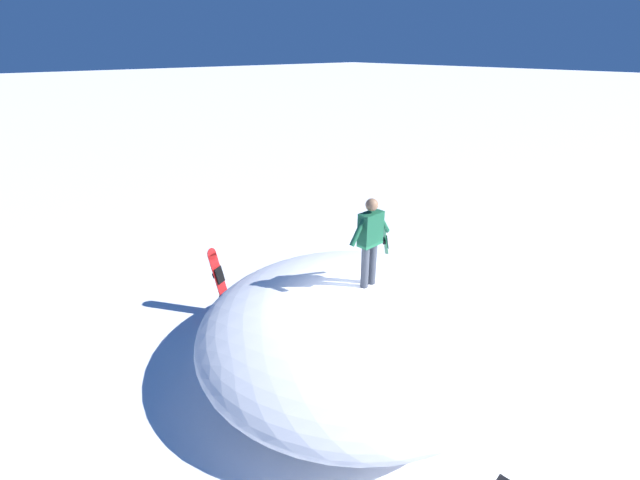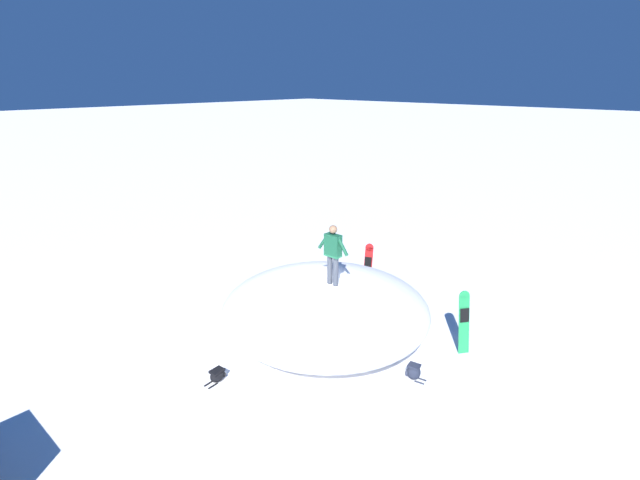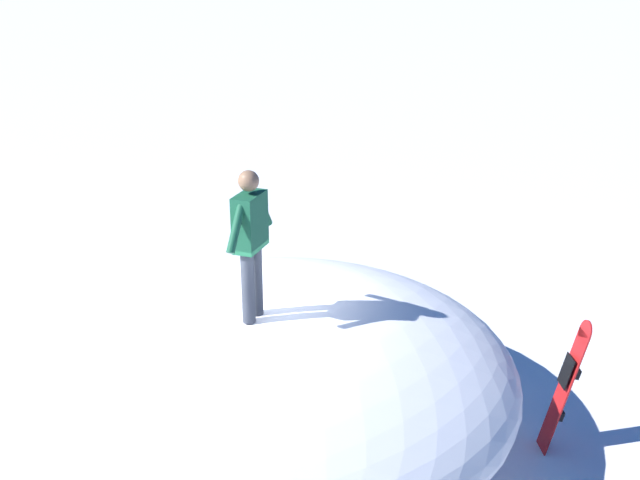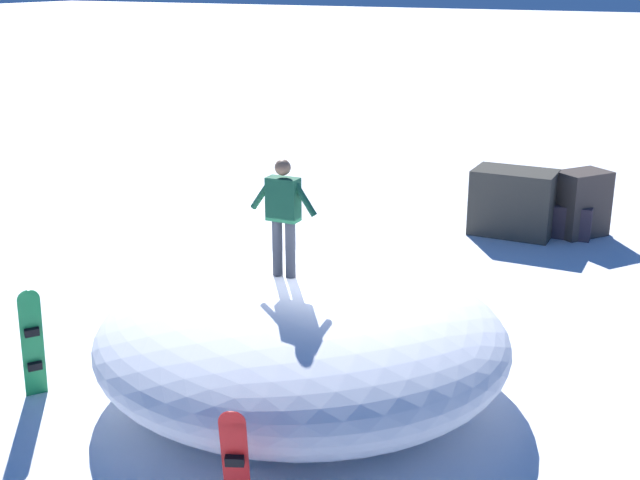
{
  "view_description": "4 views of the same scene",
  "coord_description": "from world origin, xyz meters",
  "px_view_note": "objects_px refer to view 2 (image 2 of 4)",
  "views": [
    {
      "loc": [
        -4.8,
        -4.04,
        5.58
      ],
      "look_at": [
        -0.45,
        0.94,
        2.61
      ],
      "focal_mm": 24.34,
      "sensor_mm": 36.0,
      "label": 1
    },
    {
      "loc": [
        7.78,
        -7.85,
        6.76
      ],
      "look_at": [
        -0.45,
        0.79,
        2.64
      ],
      "focal_mm": 26.14,
      "sensor_mm": 36.0,
      "label": 2
    },
    {
      "loc": [
        6.81,
        3.89,
        5.34
      ],
      "look_at": [
        -0.12,
        1.09,
        2.49
      ],
      "focal_mm": 42.84,
      "sensor_mm": 36.0,
      "label": 3
    },
    {
      "loc": [
        -5.07,
        9.63,
        5.63
      ],
      "look_at": [
        -0.14,
        0.27,
        2.18
      ],
      "focal_mm": 46.37,
      "sensor_mm": 36.0,
      "label": 4
    }
  ],
  "objects_px": {
    "backpack_near": "(218,375)",
    "snowboard_primary_upright": "(464,321)",
    "backpack_far": "(413,371)",
    "snowboarder_standing": "(333,251)",
    "snowboard_secondary_upright": "(368,267)"
  },
  "relations": [
    {
      "from": "snowboard_primary_upright",
      "to": "backpack_far",
      "type": "height_order",
      "value": "snowboard_primary_upright"
    },
    {
      "from": "snowboarder_standing",
      "to": "backpack_near",
      "type": "bearing_deg",
      "value": -102.39
    },
    {
      "from": "backpack_near",
      "to": "backpack_far",
      "type": "height_order",
      "value": "backpack_far"
    },
    {
      "from": "backpack_near",
      "to": "backpack_far",
      "type": "bearing_deg",
      "value": 44.51
    },
    {
      "from": "backpack_near",
      "to": "snowboard_primary_upright",
      "type": "bearing_deg",
      "value": 55.85
    },
    {
      "from": "snowboarder_standing",
      "to": "snowboard_secondary_upright",
      "type": "distance_m",
      "value": 3.86
    },
    {
      "from": "snowboard_primary_upright",
      "to": "backpack_far",
      "type": "distance_m",
      "value": 2.07
    },
    {
      "from": "snowboard_secondary_upright",
      "to": "backpack_far",
      "type": "relative_size",
      "value": 3.1
    },
    {
      "from": "snowboard_primary_upright",
      "to": "backpack_far",
      "type": "xyz_separation_m",
      "value": [
        -0.22,
        -1.95,
        -0.66
      ]
    },
    {
      "from": "snowboard_primary_upright",
      "to": "backpack_near",
      "type": "distance_m",
      "value": 6.32
    },
    {
      "from": "backpack_near",
      "to": "backpack_far",
      "type": "xyz_separation_m",
      "value": [
        3.31,
        3.25,
        0.04
      ]
    },
    {
      "from": "backpack_far",
      "to": "snowboard_primary_upright",
      "type": "bearing_deg",
      "value": 83.56
    },
    {
      "from": "snowboard_primary_upright",
      "to": "backpack_near",
      "type": "relative_size",
      "value": 2.9
    },
    {
      "from": "snowboarder_standing",
      "to": "backpack_far",
      "type": "bearing_deg",
      "value": 0.14
    },
    {
      "from": "snowboard_primary_upright",
      "to": "backpack_near",
      "type": "bearing_deg",
      "value": -124.15
    }
  ]
}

